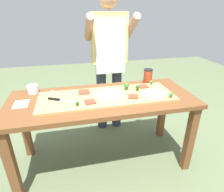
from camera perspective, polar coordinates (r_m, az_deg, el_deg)
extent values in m
plane|color=#60704C|center=(2.14, -2.47, -18.70)|extent=(8.00, 8.00, 0.00)
cube|color=brown|center=(1.76, -28.14, -18.53)|extent=(0.07, 0.07, 0.70)
cube|color=brown|center=(1.98, 22.44, -12.03)|extent=(0.07, 0.07, 0.70)
cube|color=brown|center=(2.20, -24.84, -8.52)|extent=(0.07, 0.07, 0.70)
cube|color=brown|center=(2.37, 14.97, -4.30)|extent=(0.07, 0.07, 0.70)
cube|color=brown|center=(1.73, -2.91, -1.08)|extent=(1.68, 0.69, 0.04)
cube|color=tan|center=(1.71, -1.52, -0.22)|extent=(1.21, 0.42, 0.02)
cube|color=#B7BABF|center=(1.62, -12.31, -1.67)|extent=(0.19, 0.11, 0.00)
cube|color=black|center=(1.69, -17.13, -0.85)|extent=(0.11, 0.07, 0.02)
cylinder|color=beige|center=(1.76, 12.51, 0.64)|extent=(0.22, 0.22, 0.01)
cylinder|color=silver|center=(1.76, 12.54, 0.88)|extent=(0.18, 0.18, 0.01)
cylinder|color=beige|center=(1.70, -0.87, 0.38)|extent=(0.27, 0.27, 0.01)
cylinder|color=beige|center=(1.70, -0.87, 0.63)|extent=(0.23, 0.23, 0.01)
cube|color=#BC3D28|center=(1.78, -8.47, 1.23)|extent=(0.10, 0.10, 0.01)
cube|color=#BC3D28|center=(1.68, 6.47, -0.12)|extent=(0.11, 0.11, 0.01)
cube|color=#BC3D28|center=(1.58, -6.67, -1.76)|extent=(0.10, 0.10, 0.01)
cube|color=#BC3D28|center=(1.91, 9.48, 2.88)|extent=(0.09, 0.09, 0.01)
cylinder|color=#2C5915|center=(1.81, 7.71, 1.92)|extent=(0.02, 0.02, 0.02)
sphere|color=#23561E|center=(1.80, 7.76, 2.67)|extent=(0.04, 0.04, 0.04)
cylinder|color=#2C5915|center=(1.88, 4.18, 2.86)|extent=(0.01, 0.01, 0.02)
sphere|color=#23561E|center=(1.87, 4.20, 3.46)|extent=(0.03, 0.03, 0.03)
cylinder|color=#487A23|center=(1.99, 11.75, 3.62)|extent=(0.02, 0.02, 0.01)
sphere|color=#427F33|center=(1.98, 11.80, 4.13)|extent=(0.03, 0.03, 0.03)
cylinder|color=#3F7220|center=(1.82, 4.39, 2.24)|extent=(0.02, 0.02, 0.03)
sphere|color=#38752D|center=(1.81, 4.42, 3.17)|extent=(0.05, 0.05, 0.05)
cylinder|color=#2C5915|center=(1.55, -10.42, -2.73)|extent=(0.01, 0.01, 0.01)
sphere|color=#23561E|center=(1.54, -10.47, -2.17)|extent=(0.03, 0.03, 0.03)
cylinder|color=#487A23|center=(1.74, 17.39, -0.20)|extent=(0.02, 0.02, 0.02)
sphere|color=#427F33|center=(1.73, 17.48, 0.50)|extent=(0.04, 0.04, 0.04)
cube|color=white|center=(1.75, 4.77, 1.21)|extent=(0.02, 0.02, 0.02)
cube|color=white|center=(1.84, -17.52, 1.22)|extent=(0.03, 0.03, 0.02)
cube|color=white|center=(1.95, 13.03, 3.03)|extent=(0.02, 0.02, 0.01)
cylinder|color=white|center=(1.95, -22.84, 1.91)|extent=(0.10, 0.10, 0.08)
cylinder|color=white|center=(1.95, -22.77, 1.49)|extent=(0.09, 0.09, 0.04)
cylinder|color=#99381E|center=(2.07, 10.79, 5.76)|extent=(0.09, 0.09, 0.14)
cylinder|color=black|center=(2.04, 10.97, 7.82)|extent=(0.09, 0.09, 0.01)
cube|color=white|center=(1.77, -25.84, -2.23)|extent=(0.12, 0.16, 0.00)
cylinder|color=#333847|center=(2.42, -3.18, -0.16)|extent=(0.12, 0.12, 0.90)
cylinder|color=#333847|center=(2.46, 1.41, 0.28)|extent=(0.12, 0.12, 0.90)
cube|color=#D1C670|center=(2.23, -0.99, 17.17)|extent=(0.40, 0.20, 0.55)
cube|color=white|center=(2.14, -0.35, 14.60)|extent=(0.34, 0.01, 0.60)
cylinder|color=tan|center=(2.09, -6.99, 19.79)|extent=(0.08, 0.39, 0.31)
cylinder|color=tan|center=(2.19, 5.86, 20.06)|extent=(0.08, 0.39, 0.31)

